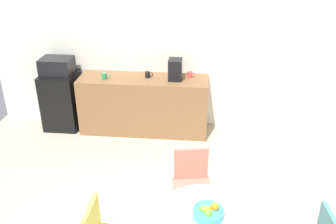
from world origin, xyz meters
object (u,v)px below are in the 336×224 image
at_px(mug_white, 190,75).
at_px(mug_red, 148,75).
at_px(mini_fridge, 62,101).
at_px(microwave, 57,66).
at_px(fruit_bowl, 209,212).
at_px(coffee_maker, 175,69).
at_px(chair_coral, 192,177).
at_px(mug_green, 104,76).

distance_m(mug_white, mug_red, 0.65).
relative_size(mini_fridge, microwave, 1.92).
height_order(fruit_bowl, coffee_maker, coffee_maker).
relative_size(microwave, mug_red, 3.72).
distance_m(chair_coral, mug_green, 2.39).
bearing_deg(mini_fridge, microwave, 180.00).
relative_size(fruit_bowl, mug_green, 2.10).
distance_m(fruit_bowl, coffee_maker, 2.87).
distance_m(mug_white, mug_green, 1.31).
distance_m(mini_fridge, coffee_maker, 1.94).
distance_m(fruit_bowl, mug_green, 3.16).
bearing_deg(fruit_bowl, chair_coral, 101.25).
distance_m(fruit_bowl, mug_white, 2.92).
xyz_separation_m(mug_white, mug_red, (-0.65, -0.06, 0.00)).
bearing_deg(mug_red, fruit_bowl, -71.67).
bearing_deg(mug_red, mug_green, -169.11).
xyz_separation_m(mini_fridge, coffee_maker, (1.85, 0.00, 0.60)).
xyz_separation_m(fruit_bowl, coffee_maker, (-0.52, 2.81, 0.27)).
distance_m(microwave, mug_red, 1.43).
xyz_separation_m(mug_green, coffee_maker, (1.08, 0.09, 0.11)).
relative_size(microwave, fruit_bowl, 1.77).
xyz_separation_m(microwave, coffee_maker, (1.85, 0.00, 0.01)).
bearing_deg(chair_coral, mug_red, 111.17).
bearing_deg(chair_coral, microwave, 138.27).
relative_size(mug_green, coffee_maker, 0.40).
xyz_separation_m(microwave, mug_green, (0.77, -0.09, -0.10)).
relative_size(mug_green, mug_red, 1.00).
relative_size(mug_red, coffee_maker, 0.40).
xyz_separation_m(chair_coral, mug_green, (-1.43, 1.87, 0.43)).
bearing_deg(mug_green, mug_white, 8.05).
height_order(mini_fridge, mug_white, mug_white).
xyz_separation_m(mini_fridge, mug_green, (0.77, -0.09, 0.49)).
distance_m(chair_coral, mug_red, 2.19).
xyz_separation_m(chair_coral, mug_red, (-0.77, 2.00, 0.43)).
xyz_separation_m(fruit_bowl, mug_green, (-1.60, 2.72, 0.16)).
bearing_deg(mug_white, mug_green, -171.95).
bearing_deg(mug_green, mini_fridge, 173.67).
relative_size(microwave, mug_white, 3.72).
bearing_deg(mug_red, microwave, -178.37).
bearing_deg(mini_fridge, fruit_bowl, -49.87).
xyz_separation_m(mini_fridge, mug_white, (2.07, 0.10, 0.49)).
bearing_deg(microwave, mug_white, 2.74).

